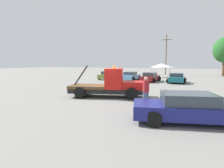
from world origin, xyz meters
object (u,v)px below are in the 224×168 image
Objects in this scene: foreground_car at (192,108)px; parked_car_olive at (108,75)px; utility_pole at (166,54)px; traffic_cone at (115,88)px; tow_truck at (111,85)px; canopy_tent_white at (162,65)px; parked_car_skyblue at (131,76)px; parked_car_teal at (177,78)px; person_near_truck at (146,89)px; parked_car_maroon at (150,77)px.

foreground_car is 21.61m from parked_car_olive.
utility_pole reaches higher than foreground_car.
traffic_cone is (-6.63, 7.02, -0.40)m from foreground_car.
tow_truck is at bearing 130.33° from foreground_car.
parked_car_skyblue is at bearing -117.88° from canopy_tent_white.
parked_car_teal is at bearing -69.54° from canopy_tent_white.
tow_truck is 3.37× the size of person_near_truck.
parked_car_skyblue is 1.57× the size of canopy_tent_white.
canopy_tent_white is (-4.50, 24.92, 1.59)m from foreground_car.
tow_truck is 11.23× the size of traffic_cone.
parked_car_skyblue is 3.30m from parked_car_maroon.
parked_car_olive is at bearing 98.33° from tow_truck.
utility_pole is at bearing 83.54° from foreground_car.
traffic_cone is 0.06× the size of utility_pole.
parked_car_teal is at bearing 54.68° from tow_truck.
parked_car_teal is at bearing 61.79° from traffic_cone.
parked_car_skyblue is 1.12× the size of parked_car_teal.
tow_truck is 1.09× the size of foreground_car.
canopy_tent_white reaches higher than foreground_car.
parked_car_olive is 0.95× the size of parked_car_maroon.
canopy_tent_white reaches higher than person_near_truck.
canopy_tent_white reaches higher than parked_car_olive.
person_near_truck reaches higher than parked_car_teal.
canopy_tent_white reaches higher than parked_car_maroon.
parked_car_skyblue is at bearing 98.63° from traffic_cone.
parked_car_olive and parked_car_teal have the same top height.
canopy_tent_white is 18.13m from traffic_cone.
parked_car_maroon and parked_car_teal have the same top height.
canopy_tent_white is (-3.07, 8.21, 1.59)m from parked_car_teal.
parked_car_olive reaches higher than traffic_cone.
parked_car_maroon is (3.20, -0.80, -0.00)m from parked_car_skyblue.
foreground_car is 1.19× the size of parked_car_skyblue.
tow_truck is 13.96m from parked_car_skyblue.
parked_car_maroon is 3.64m from parked_car_teal.
parked_car_olive is 12.18m from traffic_cone.
foreground_car and parked_car_teal have the same top height.
foreground_car is 19.63m from parked_car_skyblue.
parked_car_skyblue is at bearing 81.51° from parked_car_teal.
canopy_tent_white is (1.26, 20.84, 1.28)m from tow_truck.
person_near_truck is 0.43× the size of parked_car_teal.
person_near_truck is at bearing -85.15° from canopy_tent_white.
foreground_car is 9.67m from traffic_cone.
canopy_tent_white reaches higher than traffic_cone.
parked_car_teal is (6.83, -1.10, -0.00)m from parked_car_skyblue.
parked_car_olive is at bearing 88.80° from parked_car_maroon.
parked_car_teal is at bearing -96.65° from parked_car_skyblue.
parked_car_olive is at bearing 91.23° from parked_car_skyblue.
utility_pole is at bearing 71.47° from tow_truck.
parked_car_maroon is (-2.49, 14.78, -0.41)m from person_near_truck.
utility_pole is at bearing -10.39° from parked_car_skyblue.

